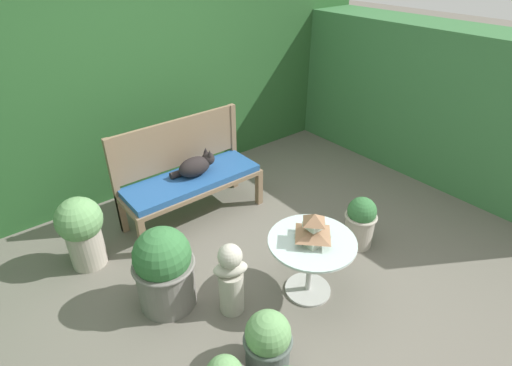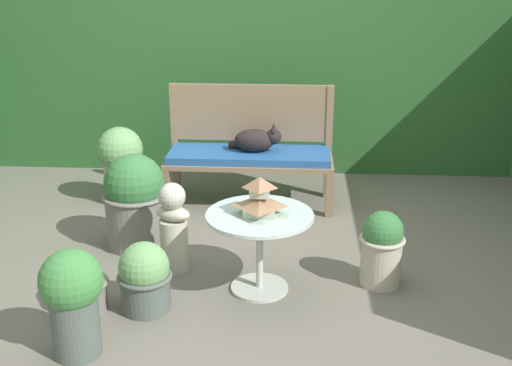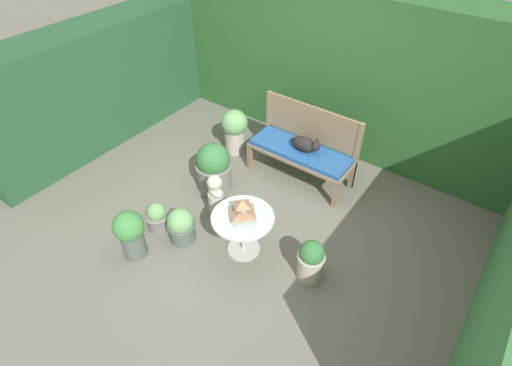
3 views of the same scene
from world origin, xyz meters
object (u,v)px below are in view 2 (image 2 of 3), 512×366
Objects in this scene: cat at (257,140)px; pagoda_birdhouse at (260,198)px; potted_plant_path_edge at (382,247)px; garden_bust at (173,227)px; patio_table at (260,231)px; potted_plant_table_far at (135,201)px; potted_plant_bench_right at (145,277)px; potted_plant_bench_left at (73,297)px; potted_plant_table_near at (121,161)px; potted_plant_hedge_corner at (84,285)px; garden_bench at (249,159)px.

cat is 1.73× the size of pagoda_birdhouse.
cat is at bearing 123.59° from potted_plant_path_edge.
patio_table is at bearing 2.98° from garden_bust.
cat is 0.66× the size of patio_table.
cat is 1.21m from potted_plant_table_far.
garden_bust is 1.44× the size of potted_plant_bench_right.
potted_plant_table_far is 1.14× the size of potted_plant_bench_left.
garden_bust is 1.38m from potted_plant_table_near.
potted_plant_bench_right is at bearing 4.71° from potted_plant_hedge_corner.
potted_plant_bench_left is at bearing -77.07° from potted_plant_hedge_corner.
potted_plant_bench_right is (-0.08, -0.52, -0.10)m from garden_bust.
garden_bench is 2.29× the size of potted_plant_bench_left.
garden_bust reaches higher than patio_table.
potted_plant_hedge_corner is (-1.03, -0.31, -0.25)m from patio_table.
patio_table is 0.64m from garden_bust.
potted_plant_table_near is (-0.33, 2.19, 0.03)m from potted_plant_bench_left.
potted_plant_path_edge is (0.77, 0.12, -0.15)m from patio_table.
potted_plant_hedge_corner is (-0.10, -0.91, -0.18)m from potted_plant_table_far.
potted_plant_table_far is 1.38× the size of potted_plant_path_edge.
patio_table is (0.17, -1.45, 0.01)m from garden_bench.
cat is at bearing 1.20° from potted_plant_table_near.
pagoda_birdhouse reaches higher than potted_plant_table_near.
pagoda_birdhouse is 1.93m from potted_plant_table_near.
potted_plant_table_near reaches higher than potted_plant_bench_left.
potted_plant_bench_right is (0.26, -0.88, -0.13)m from potted_plant_table_far.
potted_plant_path_edge reaches higher than potted_plant_hedge_corner.
potted_plant_hedge_corner is 0.37m from potted_plant_bench_right.
garden_bench is 2.23× the size of garden_bust.
garden_bust is 0.94× the size of potted_plant_table_near.
potted_plant_table_far is 0.93m from potted_plant_bench_right.
patio_table is 1.55× the size of potted_plant_bench_right.
pagoda_birdhouse is 0.86m from potted_plant_path_edge.
patio_table is at bearing -83.22° from garden_bench.
garden_bust is at bearing -108.82° from garden_bench.
potted_plant_table_far is 1.77m from potted_plant_path_edge.
pagoda_birdhouse is 0.83m from potted_plant_bench_right.
potted_plant_table_far is (-0.76, -0.85, -0.06)m from garden_bench.
pagoda_birdhouse reaches higher than patio_table.
garden_bust is (-0.59, 0.23, -0.31)m from pagoda_birdhouse.
garden_bust is (-0.48, -1.23, -0.26)m from cat.
potted_plant_table_near is at bearing 131.25° from pagoda_birdhouse.
patio_table is 0.80m from potted_plant_path_edge.
patio_table is 1.11m from potted_plant_hedge_corner.
cat is at bearing 46.22° from potted_plant_table_far.
patio_table is at bearing 75.96° from pagoda_birdhouse.
garden_bust reaches higher than potted_plant_bench_right.
garden_bench reaches higher than potted_plant_bench_right.
potted_plant_bench_left is at bearing -152.73° from potted_plant_path_edge.
potted_plant_table_far is 1.99× the size of potted_plant_hedge_corner.
patio_table is 0.21m from pagoda_birdhouse.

